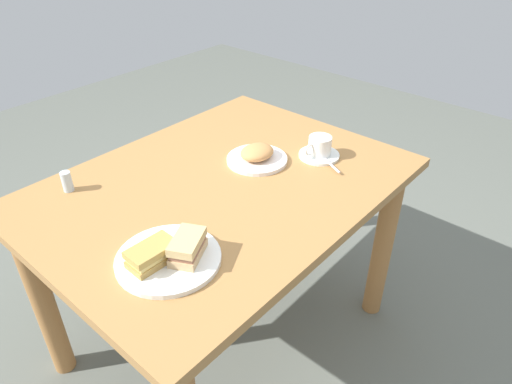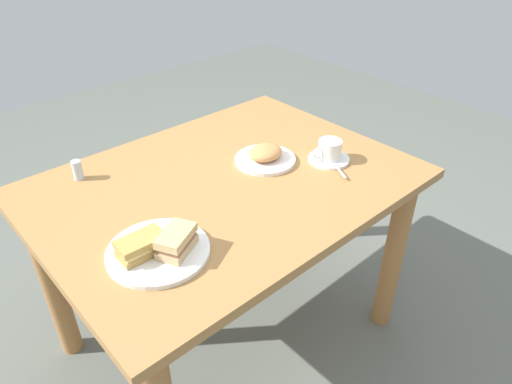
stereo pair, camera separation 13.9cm
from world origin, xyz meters
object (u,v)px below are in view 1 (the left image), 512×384
at_px(sandwich_plate, 168,259).
at_px(coffee_saucer, 319,155).
at_px(coffee_cup, 320,145).
at_px(sandwich_back, 188,247).
at_px(sandwich_front, 152,254).
at_px(spoon, 330,163).
at_px(salt_shaker, 67,181).
at_px(dining_table, 222,215).
at_px(side_plate, 258,160).

height_order(sandwich_plate, coffee_saucer, sandwich_plate).
distance_m(sandwich_plate, coffee_cup, 0.71).
bearing_deg(sandwich_back, sandwich_front, -34.43).
xyz_separation_m(spoon, salt_shaker, (0.67, -0.54, 0.02)).
bearing_deg(coffee_saucer, spoon, 62.64).
bearing_deg(coffee_saucer, dining_table, -22.23).
bearing_deg(coffee_saucer, sandwich_back, 5.17).
bearing_deg(side_plate, sandwich_front, 14.60).
bearing_deg(salt_shaker, sandwich_front, 84.63).
xyz_separation_m(coffee_saucer, salt_shaker, (0.70, -0.47, 0.03)).
bearing_deg(sandwich_back, coffee_saucer, -174.83).
xyz_separation_m(sandwich_back, coffee_saucer, (-0.67, -0.06, -0.04)).
relative_size(spoon, side_plate, 0.44).
distance_m(sandwich_back, salt_shaker, 0.53).
bearing_deg(dining_table, sandwich_plate, 25.05).
xyz_separation_m(dining_table, sandwich_plate, (0.36, 0.17, 0.14)).
distance_m(sandwich_front, side_plate, 0.60).
xyz_separation_m(sandwich_plate, sandwich_front, (0.04, -0.01, 0.03)).
bearing_deg(coffee_cup, spoon, 64.00).
bearing_deg(coffee_saucer, sandwich_plate, 1.93).
relative_size(coffee_saucer, salt_shaker, 2.18).
distance_m(dining_table, spoon, 0.41).
bearing_deg(sandwich_front, coffee_cup, -179.14).
height_order(coffee_cup, side_plate, coffee_cup).
distance_m(coffee_saucer, side_plate, 0.22).
bearing_deg(salt_shaker, sandwich_back, 93.01).
bearing_deg(side_plate, coffee_cup, 140.64).
distance_m(dining_table, sandwich_plate, 0.42).
bearing_deg(sandwich_front, side_plate, -165.40).
xyz_separation_m(sandwich_front, sandwich_back, (-0.07, 0.05, 0.01)).
relative_size(dining_table, salt_shaker, 18.08).
bearing_deg(salt_shaker, side_plate, 148.08).
bearing_deg(side_plate, coffee_saucer, 140.87).
height_order(dining_table, coffee_saucer, coffee_saucer).
height_order(sandwich_plate, salt_shaker, salt_shaker).
bearing_deg(sandwich_front, sandwich_back, 145.57).
xyz_separation_m(sandwich_plate, coffee_cup, (-0.71, -0.02, 0.04)).
distance_m(sandwich_plate, side_plate, 0.56).
distance_m(sandwich_front, coffee_cup, 0.75).
bearing_deg(dining_table, coffee_cup, 157.71).
relative_size(side_plate, salt_shaker, 3.19).
distance_m(sandwich_back, spoon, 0.64).
bearing_deg(sandwich_plate, side_plate, -163.15).
bearing_deg(sandwich_plate, salt_shaker, -90.93).
bearing_deg(coffee_saucer, sandwich_front, 0.83).
relative_size(sandwich_front, sandwich_back, 0.95).
xyz_separation_m(dining_table, spoon, (-0.32, 0.21, 0.15)).
height_order(dining_table, coffee_cup, coffee_cup).
relative_size(coffee_saucer, spoon, 1.55).
height_order(sandwich_plate, spoon, spoon).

